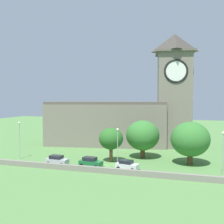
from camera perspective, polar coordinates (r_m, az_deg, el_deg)
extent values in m
plane|color=#517F42|center=(67.84, 2.94, -7.99)|extent=(200.00, 200.00, 0.00)
cube|color=slate|center=(74.65, -1.24, -2.65)|extent=(33.38, 15.44, 11.15)
cube|color=#524C43|center=(74.30, -1.25, 1.90)|extent=(33.24, 14.62, 0.70)
cube|color=slate|center=(73.66, 12.86, 2.37)|extent=(9.66, 9.66, 24.42)
cube|color=#5B554B|center=(74.59, 12.98, 11.98)|extent=(11.20, 11.20, 0.50)
pyramid|color=#403C35|center=(75.03, 13.00, 13.91)|extent=(10.14, 10.14, 4.63)
cylinder|color=white|center=(69.72, 13.25, 8.36)|extent=(5.34, 0.98, 5.39)
torus|color=black|center=(69.72, 13.25, 8.36)|extent=(5.87, 1.42, 5.87)
cylinder|color=white|center=(74.45, 16.23, 7.97)|extent=(0.98, 5.34, 5.39)
torus|color=black|center=(74.45, 16.23, 7.97)|extent=(1.42, 5.87, 5.87)
cube|color=gray|center=(48.14, -3.28, -11.97)|extent=(52.67, 0.70, 0.99)
cube|color=silver|center=(54.33, -11.38, -10.01)|extent=(4.41, 2.09, 0.84)
cube|color=#1E232B|center=(54.28, -11.58, -9.21)|extent=(2.51, 1.74, 0.67)
cylinder|color=black|center=(54.42, -9.54, -10.42)|extent=(0.69, 0.37, 0.67)
cylinder|color=black|center=(52.93, -10.55, -10.81)|extent=(0.69, 0.37, 0.67)
cylinder|color=black|center=(55.93, -12.16, -10.08)|extent=(0.69, 0.37, 0.67)
cylinder|color=black|center=(54.48, -13.21, -10.44)|extent=(0.69, 0.37, 0.67)
cube|color=#1E6B38|center=(51.84, -4.45, -10.58)|extent=(4.53, 2.23, 0.85)
cube|color=#1E232B|center=(51.76, -4.67, -9.73)|extent=(2.60, 1.80, 0.67)
cylinder|color=black|center=(52.03, -2.53, -11.00)|extent=(0.71, 0.39, 0.68)
cylinder|color=black|center=(50.53, -3.41, -11.43)|extent=(0.71, 0.39, 0.68)
cylinder|color=black|center=(53.37, -5.43, -10.65)|extent=(0.71, 0.39, 0.68)
cylinder|color=black|center=(51.90, -6.38, -11.05)|extent=(0.71, 0.39, 0.68)
cube|color=silver|center=(49.95, 3.21, -11.17)|extent=(4.30, 2.48, 0.78)
cube|color=#1E232B|center=(49.87, 3.00, -10.36)|extent=(2.51, 1.96, 0.62)
cylinder|color=black|center=(50.34, 5.10, -11.52)|extent=(0.67, 0.43, 0.63)
cylinder|color=black|center=(48.73, 4.29, -12.01)|extent=(0.67, 0.43, 0.63)
cylinder|color=black|center=(51.40, 2.19, -11.21)|extent=(0.67, 0.43, 0.63)
cylinder|color=black|center=(49.82, 1.30, -11.67)|extent=(0.67, 0.43, 0.63)
cylinder|color=#9EA0A5|center=(60.99, -18.77, -5.84)|extent=(0.14, 0.14, 7.44)
sphere|color=#F4EFCC|center=(60.52, -18.84, -2.15)|extent=(0.44, 0.44, 0.44)
cylinder|color=#9EA0A5|center=(51.46, 1.19, -7.68)|extent=(0.14, 0.14, 6.79)
sphere|color=#F4EFCC|center=(50.92, 1.19, -3.68)|extent=(0.44, 0.44, 0.44)
cylinder|color=#9EA0A5|center=(49.56, 22.17, -8.28)|extent=(0.14, 0.14, 6.85)
sphere|color=#F4EFCC|center=(48.99, 22.25, -4.09)|extent=(0.44, 0.44, 0.44)
cylinder|color=brown|center=(59.55, 6.42, -8.48)|extent=(1.00, 1.00, 2.19)
ellipsoid|color=#33702D|center=(58.92, 6.44, -4.88)|extent=(7.14, 7.14, 6.43)
cylinder|color=brown|center=(55.51, -0.21, -8.94)|extent=(0.68, 0.68, 2.89)
ellipsoid|color=#286023|center=(54.93, -0.21, -5.60)|extent=(4.87, 4.87, 4.38)
cylinder|color=brown|center=(55.67, 15.99, -9.42)|extent=(1.05, 1.05, 2.13)
ellipsoid|color=#33702D|center=(54.97, 16.05, -5.47)|extent=(7.50, 7.50, 6.75)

